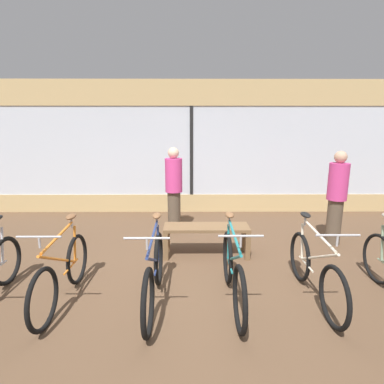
{
  "coord_description": "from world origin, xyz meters",
  "views": [
    {
      "loc": [
        -0.04,
        -3.78,
        2.11
      ],
      "look_at": [
        0.0,
        1.54,
        0.95
      ],
      "focal_mm": 28.0,
      "sensor_mm": 36.0,
      "label": 1
    }
  ],
  "objects_px": {
    "bicycle_center_left": "(154,274)",
    "bicycle_right": "(314,270)",
    "customer_by_window": "(174,187)",
    "customer_near_rack": "(337,196)",
    "bicycle_center_right": "(233,272)",
    "bicycle_left": "(63,273)",
    "display_bench": "(206,231)"
  },
  "relations": [
    {
      "from": "bicycle_center_left",
      "to": "customer_by_window",
      "type": "distance_m",
      "value": 2.65
    },
    {
      "from": "bicycle_left",
      "to": "bicycle_center_right",
      "type": "height_order",
      "value": "bicycle_center_right"
    },
    {
      "from": "bicycle_center_right",
      "to": "customer_by_window",
      "type": "distance_m",
      "value": 2.74
    },
    {
      "from": "customer_near_rack",
      "to": "bicycle_left",
      "type": "bearing_deg",
      "value": -155.98
    },
    {
      "from": "bicycle_left",
      "to": "bicycle_right",
      "type": "height_order",
      "value": "bicycle_right"
    },
    {
      "from": "bicycle_left",
      "to": "bicycle_center_right",
      "type": "relative_size",
      "value": 0.96
    },
    {
      "from": "bicycle_center_right",
      "to": "bicycle_right",
      "type": "height_order",
      "value": "bicycle_center_right"
    },
    {
      "from": "bicycle_center_right",
      "to": "customer_near_rack",
      "type": "distance_m",
      "value": 2.88
    },
    {
      "from": "bicycle_center_right",
      "to": "customer_near_rack",
      "type": "relative_size",
      "value": 1.02
    },
    {
      "from": "bicycle_center_left",
      "to": "bicycle_right",
      "type": "bearing_deg",
      "value": 2.85
    },
    {
      "from": "customer_by_window",
      "to": "customer_near_rack",
      "type": "bearing_deg",
      "value": -12.8
    },
    {
      "from": "bicycle_center_left",
      "to": "bicycle_center_right",
      "type": "bearing_deg",
      "value": 2.38
    },
    {
      "from": "bicycle_right",
      "to": "customer_by_window",
      "type": "xyz_separation_m",
      "value": [
        -1.86,
        2.5,
        0.55
      ]
    },
    {
      "from": "customer_near_rack",
      "to": "customer_by_window",
      "type": "xyz_separation_m",
      "value": [
        -2.96,
        0.67,
        0.03
      ]
    },
    {
      "from": "bicycle_left",
      "to": "bicycle_center_left",
      "type": "bearing_deg",
      "value": -3.0
    },
    {
      "from": "bicycle_center_left",
      "to": "bicycle_right",
      "type": "relative_size",
      "value": 1.03
    },
    {
      "from": "bicycle_left",
      "to": "customer_near_rack",
      "type": "relative_size",
      "value": 0.97
    },
    {
      "from": "customer_near_rack",
      "to": "bicycle_center_left",
      "type": "bearing_deg",
      "value": -147.9
    },
    {
      "from": "bicycle_left",
      "to": "bicycle_center_left",
      "type": "relative_size",
      "value": 0.94
    },
    {
      "from": "customer_near_rack",
      "to": "bicycle_center_right",
      "type": "bearing_deg",
      "value": -138.35
    },
    {
      "from": "bicycle_right",
      "to": "display_bench",
      "type": "distance_m",
      "value": 1.82
    },
    {
      "from": "bicycle_center_right",
      "to": "bicycle_right",
      "type": "distance_m",
      "value": 1.02
    },
    {
      "from": "bicycle_right",
      "to": "customer_by_window",
      "type": "height_order",
      "value": "customer_by_window"
    },
    {
      "from": "bicycle_left",
      "to": "bicycle_right",
      "type": "bearing_deg",
      "value": 0.73
    },
    {
      "from": "bicycle_center_left",
      "to": "display_bench",
      "type": "height_order",
      "value": "bicycle_center_left"
    },
    {
      "from": "bicycle_left",
      "to": "bicycle_center_right",
      "type": "xyz_separation_m",
      "value": [
        2.06,
        -0.02,
        0.01
      ]
    },
    {
      "from": "bicycle_center_left",
      "to": "customer_near_rack",
      "type": "distance_m",
      "value": 3.65
    },
    {
      "from": "display_bench",
      "to": "customer_near_rack",
      "type": "relative_size",
      "value": 0.82
    },
    {
      "from": "bicycle_right",
      "to": "customer_near_rack",
      "type": "relative_size",
      "value": 1.0
    },
    {
      "from": "bicycle_center_left",
      "to": "bicycle_right",
      "type": "distance_m",
      "value": 1.96
    },
    {
      "from": "bicycle_center_right",
      "to": "display_bench",
      "type": "distance_m",
      "value": 1.39
    },
    {
      "from": "bicycle_left",
      "to": "customer_by_window",
      "type": "bearing_deg",
      "value": 64.29
    }
  ]
}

